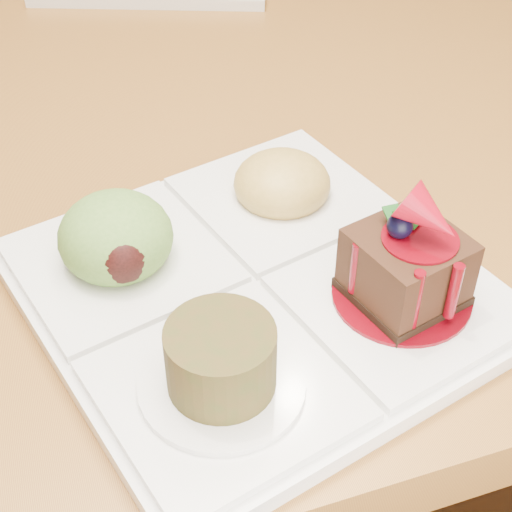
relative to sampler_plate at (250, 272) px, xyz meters
name	(u,v)px	position (x,y,z in m)	size (l,w,h in m)	color
ground	(189,309)	(0.12, 0.75, -0.77)	(6.00, 6.00, 0.00)	brown
sampler_plate	(250,272)	(0.00, 0.00, 0.00)	(0.32, 0.32, 0.10)	white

